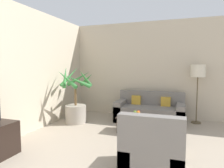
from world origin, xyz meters
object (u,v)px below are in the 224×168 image
at_px(apple_green, 135,112).
at_px(armchair, 154,154).
at_px(floor_lamp, 198,73).
at_px(potted_palm, 76,104).
at_px(coffee_table, 139,119).
at_px(ottoman, 165,140).
at_px(sofa_loveseat, 150,111).
at_px(apple_red, 139,112).
at_px(orange_fruit, 138,113).
at_px(fruit_bowl, 137,115).

xyz_separation_m(apple_green, armchair, (0.64, -1.68, -0.15)).
bearing_deg(floor_lamp, armchair, -103.95).
bearing_deg(potted_palm, armchair, -39.60).
bearing_deg(coffee_table, potted_palm, 173.07).
bearing_deg(ottoman, sofa_loveseat, 106.72).
distance_m(sofa_loveseat, apple_red, 0.87).
bearing_deg(ottoman, armchair, -95.34).
xyz_separation_m(sofa_loveseat, orange_fruit, (-0.11, -0.93, 0.17)).
distance_m(potted_palm, armchair, 2.89).
xyz_separation_m(coffee_table, apple_green, (-0.11, 0.05, 0.13)).
distance_m(floor_lamp, armchair, 3.07).
bearing_deg(coffee_table, fruit_bowl, 149.18).
xyz_separation_m(potted_palm, apple_green, (1.58, -0.16, -0.06)).
distance_m(coffee_table, apple_red, 0.16).
xyz_separation_m(floor_lamp, orange_fruit, (-1.26, -1.19, -0.84)).
distance_m(coffee_table, armchair, 1.71).
relative_size(sofa_loveseat, ottoman, 2.63).
xyz_separation_m(apple_red, armchair, (0.57, -1.71, -0.15)).
bearing_deg(apple_green, sofa_loveseat, 77.42).
bearing_deg(sofa_loveseat, apple_green, -102.58).
height_order(potted_palm, armchair, potted_palm).
height_order(potted_palm, floor_lamp, floor_lamp).
height_order(fruit_bowl, ottoman, fruit_bowl).
relative_size(fruit_bowl, apple_green, 3.10).
bearing_deg(sofa_loveseat, armchair, -80.11).
xyz_separation_m(fruit_bowl, apple_red, (0.03, 0.04, 0.06)).
xyz_separation_m(apple_red, ottoman, (0.64, -0.89, -0.25)).
relative_size(coffee_table, orange_fruit, 12.04).
height_order(floor_lamp, armchair, floor_lamp).
height_order(potted_palm, orange_fruit, potted_palm).
distance_m(coffee_table, fruit_bowl, 0.10).
distance_m(potted_palm, coffee_table, 1.71).
bearing_deg(apple_red, fruit_bowl, -123.09).
xyz_separation_m(potted_palm, orange_fruit, (1.66, -0.21, -0.05)).
bearing_deg(floor_lamp, apple_green, -139.72).
xyz_separation_m(armchair, ottoman, (0.08, 0.82, -0.10)).
height_order(coffee_table, fruit_bowl, fruit_bowl).
xyz_separation_m(potted_palm, fruit_bowl, (1.63, -0.17, -0.11)).
height_order(apple_red, apple_green, apple_red).
xyz_separation_m(sofa_loveseat, fruit_bowl, (-0.15, -0.89, 0.10)).
relative_size(coffee_table, apple_green, 13.73).
height_order(potted_palm, apple_red, potted_palm).
distance_m(floor_lamp, apple_green, 1.95).
bearing_deg(sofa_loveseat, fruit_bowl, -99.49).
bearing_deg(ottoman, fruit_bowl, 128.20).
bearing_deg(floor_lamp, apple_red, -138.90).
bearing_deg(orange_fruit, apple_red, 94.77).
bearing_deg(coffee_table, ottoman, -53.36).
distance_m(potted_palm, ottoman, 2.53).
distance_m(coffee_table, ottoman, 1.02).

